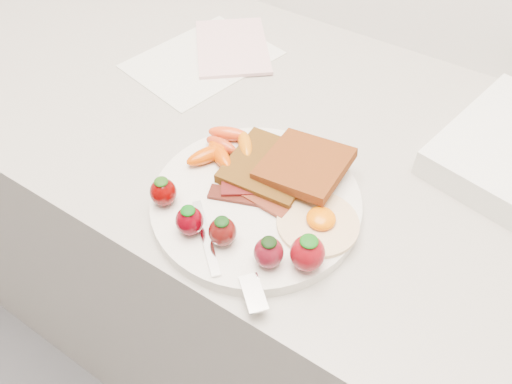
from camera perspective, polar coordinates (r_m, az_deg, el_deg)
The scene contains 11 objects.
counter at distance 1.10m, azimuth 3.73°, elevation -11.09°, with size 2.00×0.60×0.90m, color gray.
plate at distance 0.64m, azimuth 0.00°, elevation -1.13°, with size 0.27×0.27×0.02m, color silver.
toast_lower at distance 0.66m, azimuth 1.63°, elevation 2.88°, with size 0.11×0.11×0.01m, color #3C2609.
toast_upper at distance 0.65m, azimuth 5.57°, elevation 3.14°, with size 0.10×0.10×0.01m, color #482305.
fried_egg at distance 0.61m, azimuth 7.18°, elevation -3.42°, with size 0.13×0.13×0.02m.
bacon_strips at distance 0.63m, azimuth -0.41°, elevation -0.23°, with size 0.11×0.08×0.01m.
baby_carrots at distance 0.69m, azimuth -3.72°, elevation 5.13°, with size 0.09×0.10×0.02m.
strawberries at distance 0.58m, azimuth -2.12°, elevation -4.55°, with size 0.23×0.07×0.05m.
fork at distance 0.57m, azimuth -3.40°, elevation -7.86°, with size 0.16×0.10×0.00m.
paper_sheet at distance 0.91m, azimuth -6.13°, elevation 14.83°, with size 0.18×0.24×0.00m, color silver.
notepad at distance 0.93m, azimuth -2.74°, elevation 16.28°, with size 0.12×0.18×0.01m, color beige.
Camera 1 is at (0.25, 1.19, 1.40)m, focal length 35.00 mm.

